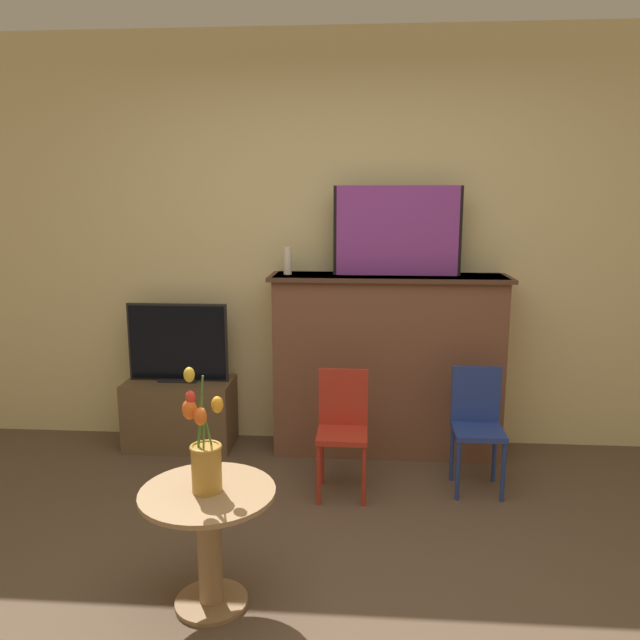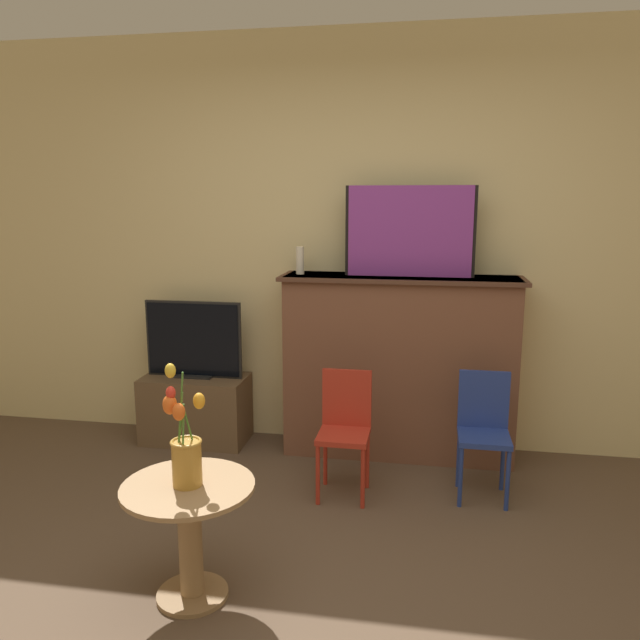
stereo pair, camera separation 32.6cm
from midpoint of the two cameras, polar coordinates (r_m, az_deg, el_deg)
The scene contains 10 objects.
wall_back at distance 4.15m, azimuth 6.03°, elevation 6.89°, with size 8.00×0.06×2.70m.
fireplace_mantel at distance 4.06m, azimuth 9.53°, elevation -4.08°, with size 1.51×0.39×1.17m.
painting at distance 3.93m, azimuth 10.60°, elevation 7.96°, with size 0.80×0.03×0.56m.
mantel_candle at distance 3.99m, azimuth 0.50°, elevation 5.46°, with size 0.05×0.05×0.18m.
tv_stand at distance 4.37m, azimuth -9.18°, elevation -8.04°, with size 0.70×0.37×0.46m.
tv_monitor at distance 4.24m, azimuth -9.36°, elevation -1.88°, with size 0.66×0.12×0.52m.
chair_red at distance 3.55m, azimuth 4.96°, elevation -9.54°, with size 0.28×0.28×0.70m.
chair_blue at distance 3.67m, azimuth 17.25°, elevation -9.30°, with size 0.28×0.28×0.70m.
side_table at distance 2.72m, azimuth -8.35°, elevation -18.09°, with size 0.55×0.55×0.51m.
vase_tulips at distance 2.58m, azimuth -8.68°, elevation -11.56°, with size 0.15×0.17×0.50m.
Camera 2 is at (0.45, -1.97, 1.65)m, focal length 35.00 mm.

